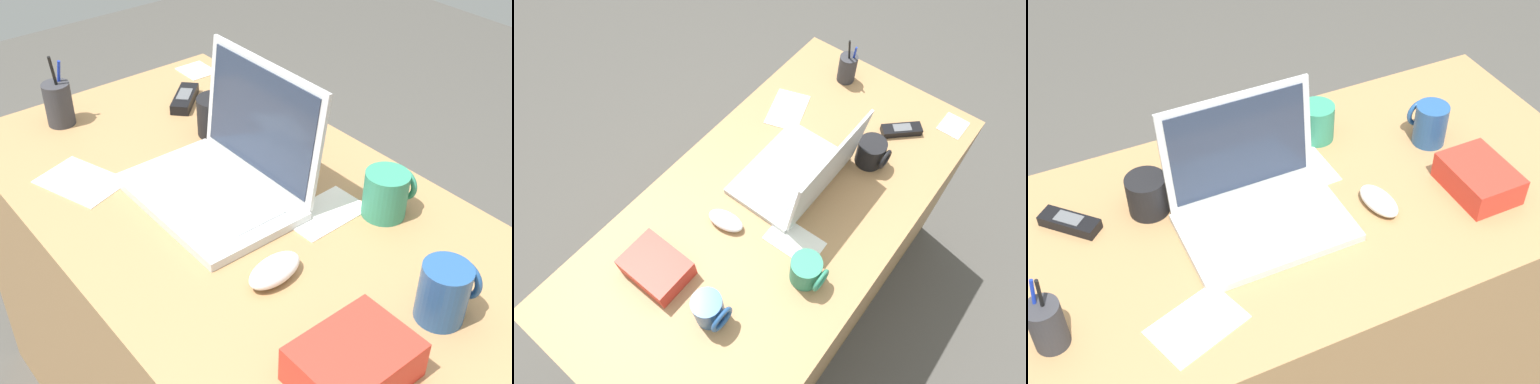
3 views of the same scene
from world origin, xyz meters
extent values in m
cube|color=#A87C4F|center=(0.00, 0.00, 0.38)|extent=(1.38, 0.70, 0.76)
cube|color=silver|center=(-0.11, -0.04, 0.76)|extent=(0.34, 0.23, 0.02)
cube|color=silver|center=(-0.11, -0.02, 0.77)|extent=(0.28, 0.11, 0.00)
cube|color=silver|center=(-0.11, -0.11, 0.77)|extent=(0.10, 0.05, 0.00)
cube|color=silver|center=(-0.11, 0.09, 0.89)|extent=(0.33, 0.04, 0.24)
cube|color=#283347|center=(-0.11, 0.09, 0.89)|extent=(0.30, 0.03, 0.21)
ellipsoid|color=white|center=(0.14, -0.08, 0.77)|extent=(0.07, 0.12, 0.04)
cylinder|color=black|center=(-0.31, 0.12, 0.80)|extent=(0.09, 0.09, 0.09)
torus|color=black|center=(-0.31, 0.17, 0.80)|extent=(0.07, 0.01, 0.07)
cylinder|color=#26518C|center=(0.37, 0.06, 0.81)|extent=(0.08, 0.08, 0.10)
torus|color=#26518C|center=(0.37, 0.11, 0.81)|extent=(0.07, 0.01, 0.07)
cylinder|color=#338C6B|center=(0.13, 0.19, 0.80)|extent=(0.08, 0.08, 0.09)
torus|color=#338C6B|center=(0.13, 0.24, 0.81)|extent=(0.07, 0.01, 0.07)
cube|color=black|center=(-0.48, 0.15, 0.77)|extent=(0.12, 0.12, 0.02)
cube|color=#595B60|center=(-0.48, 0.15, 0.78)|extent=(0.06, 0.06, 0.00)
cylinder|color=#333338|center=(-0.57, -0.13, 0.81)|extent=(0.06, 0.06, 0.10)
cylinder|color=#1933B2|center=(-0.58, -0.12, 0.84)|extent=(0.03, 0.02, 0.13)
cylinder|color=black|center=(-0.57, -0.13, 0.85)|extent=(0.02, 0.02, 0.15)
cube|color=red|center=(0.37, -0.13, 0.79)|extent=(0.13, 0.17, 0.06)
cube|color=white|center=(-0.61, 0.27, 0.76)|extent=(0.09, 0.08, 0.00)
cube|color=white|center=(0.06, 0.11, 0.76)|extent=(0.10, 0.16, 0.00)
cube|color=white|center=(-0.32, -0.21, 0.76)|extent=(0.20, 0.16, 0.00)
camera|label=1|loc=(0.75, -0.61, 1.52)|focal=46.04mm
camera|label=2|loc=(0.56, 0.41, 1.92)|focal=31.88mm
camera|label=3|loc=(-0.52, -0.98, 1.80)|focal=49.00mm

